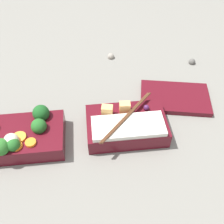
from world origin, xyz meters
TOP-DOWN VIEW (x-y plane):
  - ground_plane at (0.00, 0.00)m, footprint 3.00×3.00m
  - bento_tray_vegetable at (-0.13, -0.01)m, footprint 0.20×0.13m
  - bento_tray_rice at (0.12, -0.00)m, footprint 0.20×0.16m
  - bento_lid at (0.28, 0.10)m, footprint 0.22×0.16m
  - pebble_0 at (0.12, 0.32)m, footprint 0.02×0.02m
  - pebble_1 at (0.39, 0.26)m, footprint 0.02×0.02m

SIDE VIEW (x-z plane):
  - ground_plane at x=0.00m, z-range 0.00..0.00m
  - pebble_1 at x=0.39m, z-range -0.01..0.02m
  - pebble_0 at x=0.12m, z-range -0.01..0.02m
  - bento_lid at x=0.28m, z-range 0.00..0.01m
  - bento_tray_rice at x=0.12m, z-range -0.01..0.06m
  - bento_tray_vegetable at x=-0.13m, z-range -0.01..0.07m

